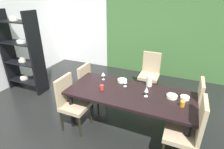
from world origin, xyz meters
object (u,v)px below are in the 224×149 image
wine_glass_corner (147,90)px  dining_table (129,97)px  display_shelf (21,52)px  serving_bowl_north (122,81)px  chair_left_far (90,85)px  chair_right_near (189,130)px  chair_right_far (190,105)px  wine_glass_left (103,74)px  pitcher_front (149,81)px  chair_left_near (71,101)px  serving_bowl_center (172,96)px  cup_rear (182,104)px  cup_near_window (102,87)px  wine_glass_west (125,81)px  serving_bowl_east (185,98)px  chair_head_far (150,72)px

wine_glass_corner → dining_table: bearing=178.4°
display_shelf → serving_bowl_north: display_shelf is taller
chair_left_far → serving_bowl_north: bearing=89.3°
chair_right_near → serving_bowl_north: (-1.20, 0.65, 0.20)m
chair_right_far → display_shelf: bearing=89.1°
wine_glass_left → pitcher_front: 0.86m
display_shelf → chair_left_near: bearing=-21.1°
dining_table → serving_bowl_center: serving_bowl_center is taller
cup_rear → serving_bowl_center: bearing=131.1°
cup_near_window → wine_glass_west: bearing=39.9°
chair_left_near → wine_glass_west: 1.00m
cup_rear → serving_bowl_east: bearing=83.3°
chair_left_far → wine_glass_left: 0.47m
wine_glass_corner → chair_right_far: bearing=26.6°
chair_head_far → cup_rear: chair_head_far is taller
chair_right_near → pitcher_front: size_ratio=5.53×
chair_right_far → dining_table: bearing=109.1°
cup_near_window → pitcher_front: (0.70, 0.45, 0.05)m
chair_right_far → serving_bowl_east: (-0.10, -0.18, 0.22)m
chair_right_far → cup_rear: bearing=162.2°
serving_bowl_north → pitcher_front: 0.50m
chair_head_far → chair_right_near: chair_right_near is taller
wine_glass_left → pitcher_front: pitcher_front is taller
chair_left_near → dining_table: bearing=109.2°
wine_glass_corner → chair_head_far: bearing=98.9°
pitcher_front → serving_bowl_north: bearing=-175.4°
display_shelf → chair_right_near: bearing=-10.8°
chair_head_far → chair_left_near: bearing=60.8°
serving_bowl_east → cup_near_window: bearing=-169.4°
chair_right_near → cup_near_window: chair_right_near is taller
chair_right_near → wine_glass_left: 1.69m
wine_glass_west → serving_bowl_north: (-0.11, 0.14, -0.09)m
wine_glass_corner → serving_bowl_north: 0.62m
dining_table → chair_right_far: (0.95, 0.33, -0.12)m
wine_glass_west → serving_bowl_east: bearing=-1.5°
display_shelf → wine_glass_west: size_ratio=11.81×
dining_table → pitcher_front: size_ratio=11.05×
chair_right_near → wine_glass_corner: size_ratio=6.18×
wine_glass_corner → cup_near_window: bearing=-173.3°
serving_bowl_center → chair_head_far: bearing=114.5°
chair_right_far → chair_left_far: 1.89m
chair_left_far → serving_bowl_east: (1.78, -0.18, 0.24)m
wine_glass_west → cup_near_window: size_ratio=1.87×
chair_left_near → display_shelf: 2.03m
cup_rear → chair_head_far: bearing=116.9°
dining_table → chair_left_far: size_ratio=2.24×
wine_glass_left → wine_glass_corner: size_ratio=0.89×
dining_table → chair_head_far: 1.45m
chair_left_far → chair_right_near: chair_right_near is taller
chair_left_far → pitcher_front: (1.18, 0.03, 0.31)m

